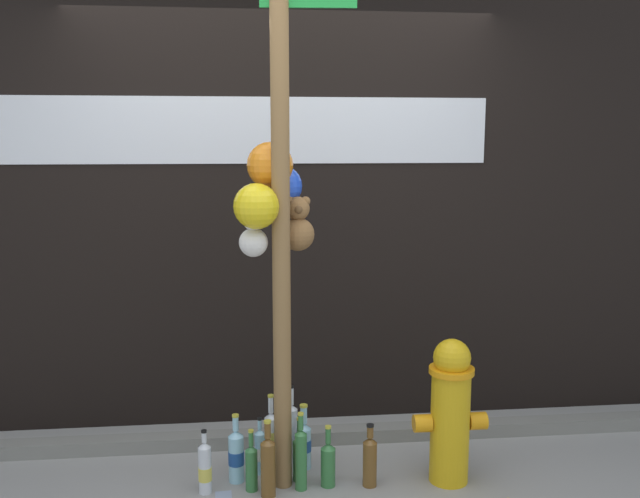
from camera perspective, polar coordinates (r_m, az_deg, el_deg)
building_wall at (r=4.21m, az=-3.14°, el=7.54°), size 10.00×0.21×3.28m
curb_strip at (r=4.13m, az=-2.57°, el=-15.42°), size 8.00×0.12×0.08m
memorial_post at (r=3.32m, az=-3.71°, el=8.06°), size 0.59×0.43×2.99m
fire_hydrant at (r=3.65m, az=10.85°, el=-13.10°), size 0.38×0.23×0.76m
bottle_0 at (r=3.65m, az=4.19°, el=-17.17°), size 0.07×0.07×0.33m
bottle_1 at (r=3.62m, az=-5.75°, el=-17.64°), size 0.06×0.06×0.32m
bottle_2 at (r=3.82m, az=-4.10°, el=-15.54°), size 0.07×0.07×0.41m
bottle_3 at (r=3.70m, az=-1.71°, el=-16.96°), size 0.07×0.07×0.34m
bottle_4 at (r=3.81m, az=-1.37°, el=-15.93°), size 0.08×0.08×0.36m
bottle_5 at (r=3.55m, az=-4.37°, el=-17.57°), size 0.07×0.07×0.40m
bottle_6 at (r=3.60m, az=-1.61°, el=-17.04°), size 0.06×0.06×0.41m
bottle_7 at (r=3.65m, az=0.68°, el=-17.45°), size 0.08×0.08×0.32m
bottle_8 at (r=3.63m, az=-9.60°, el=-17.60°), size 0.07×0.07×0.33m
bottle_9 at (r=3.88m, az=-2.32°, el=-14.97°), size 0.07×0.07×0.43m
bottle_10 at (r=3.78m, az=-5.03°, el=-16.47°), size 0.06×0.06×0.31m
bottle_11 at (r=3.71m, az=-7.02°, el=-16.73°), size 0.08×0.08×0.36m
litter_1 at (r=3.63m, az=-8.07°, el=-19.84°), size 0.09×0.12×0.01m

